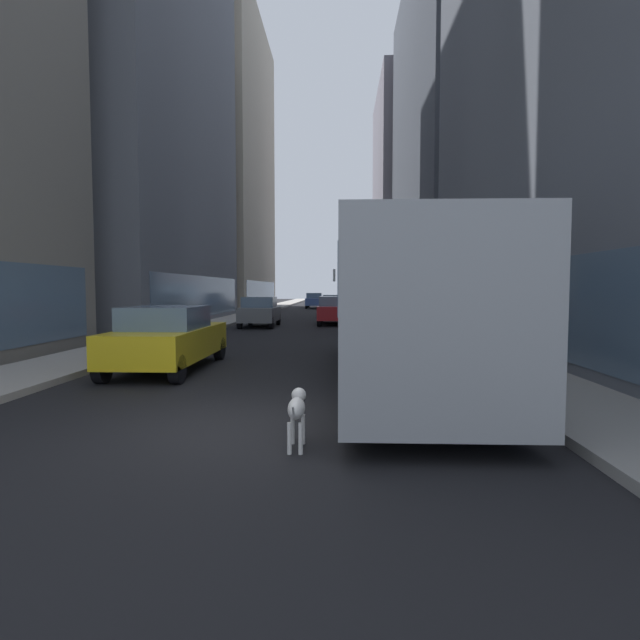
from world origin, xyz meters
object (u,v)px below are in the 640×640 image
object	(u,v)px
car_red_coupe	(334,310)
car_blue_hatchback	(314,300)
car_grey_wagon	(260,312)
car_silver_sedan	(336,306)
dalmatian_dog	(297,408)
car_white_van	(353,301)
car_yellow_taxi	(168,338)
pedestrian_with_handbag	(464,320)
transit_bus	(396,301)
traffic_light_near	(499,271)

from	to	relation	value
car_red_coupe	car_blue_hatchback	xyz separation A→B (m)	(-2.40, 23.98, -0.00)
car_grey_wagon	car_silver_sedan	distance (m)	10.26
car_blue_hatchback	dalmatian_dog	xyz separation A→B (m)	(2.19, -46.93, -0.31)
car_white_van	car_silver_sedan	distance (m)	15.53
car_blue_hatchback	car_yellow_taxi	distance (m)	40.87
car_blue_hatchback	car_silver_sedan	world-z (taller)	same
pedestrian_with_handbag	transit_bus	bearing A→B (deg)	-117.71
car_grey_wagon	pedestrian_with_handbag	distance (m)	13.25
pedestrian_with_handbag	traffic_light_near	distance (m)	6.24
car_white_van	traffic_light_near	bearing A→B (deg)	-87.08
car_grey_wagon	traffic_light_near	xyz separation A→B (m)	(7.70, -16.21, 1.62)
car_yellow_taxi	traffic_light_near	world-z (taller)	traffic_light_near
car_grey_wagon	car_yellow_taxi	distance (m)	14.56
car_silver_sedan	dalmatian_dog	size ratio (longest dim) A/B	4.07
transit_bus	car_red_coupe	size ratio (longest dim) A/B	2.46
dalmatian_dog	traffic_light_near	size ratio (longest dim) A/B	0.28
car_silver_sedan	traffic_light_near	bearing A→B (deg)	-81.79
transit_bus	car_grey_wagon	world-z (taller)	transit_bus
car_blue_hatchback	car_yellow_taxi	size ratio (longest dim) A/B	0.92
car_blue_hatchback	car_white_van	bearing A→B (deg)	-19.10
car_red_coupe	car_silver_sedan	distance (m)	7.14
car_blue_hatchback	traffic_light_near	world-z (taller)	traffic_light_near
car_white_van	car_yellow_taxi	world-z (taller)	same
car_silver_sedan	dalmatian_dog	bearing A→B (deg)	-90.40
car_grey_wagon	car_yellow_taxi	world-z (taller)	same
transit_bus	pedestrian_with_handbag	xyz separation A→B (m)	(2.86, 5.45, -0.76)
traffic_light_near	car_grey_wagon	bearing A→B (deg)	115.41
car_white_van	transit_bus	bearing A→B (deg)	-90.00
car_blue_hatchback	car_red_coupe	bearing A→B (deg)	-84.28
car_grey_wagon	car_silver_sedan	xyz separation A→B (m)	(4.00, 9.45, 0.00)
car_red_coupe	pedestrian_with_handbag	world-z (taller)	pedestrian_with_handbag
pedestrian_with_handbag	car_silver_sedan	bearing A→B (deg)	102.81
car_silver_sedan	car_blue_hatchback	bearing A→B (deg)	98.11
transit_bus	car_blue_hatchback	size ratio (longest dim) A/B	2.68
car_red_coupe	pedestrian_with_handbag	size ratio (longest dim) A/B	2.78
car_grey_wagon	traffic_light_near	world-z (taller)	traffic_light_near
transit_bus	car_yellow_taxi	distance (m)	5.78
dalmatian_dog	car_blue_hatchback	bearing A→B (deg)	92.67
car_grey_wagon	car_white_van	distance (m)	25.52
car_grey_wagon	dalmatian_dog	size ratio (longest dim) A/B	4.06
car_blue_hatchback	car_yellow_taxi	world-z (taller)	same
pedestrian_with_handbag	car_grey_wagon	bearing A→B (deg)	129.72
car_silver_sedan	traffic_light_near	world-z (taller)	traffic_light_near
dalmatian_dog	car_grey_wagon	bearing A→B (deg)	100.40
dalmatian_dog	car_silver_sedan	bearing A→B (deg)	89.60
car_white_van	car_grey_wagon	bearing A→B (deg)	-102.68
car_white_van	car_silver_sedan	bearing A→B (deg)	-95.91
car_blue_hatchback	pedestrian_with_handbag	bearing A→B (deg)	-79.34
transit_bus	car_blue_hatchback	xyz separation A→B (m)	(-4.00, 41.92, -0.96)
car_red_coupe	car_grey_wagon	distance (m)	4.62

